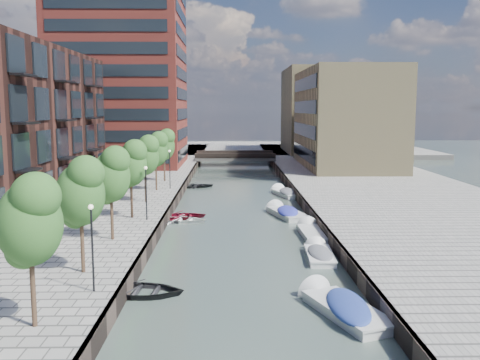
{
  "coord_description": "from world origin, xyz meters",
  "views": [
    {
      "loc": [
        -0.83,
        -16.13,
        9.49
      ],
      "look_at": [
        0.0,
        28.16,
        3.5
      ],
      "focal_mm": 40.0,
      "sensor_mm": 36.0,
      "label": 1
    }
  ],
  "objects_px": {
    "bridge": "(235,157)",
    "tree_3": "(131,163)",
    "tree_2": "(111,174)",
    "tree_5": "(156,149)",
    "sloop_1": "(141,295)",
    "sloop_4": "(197,187)",
    "sloop_2": "(183,218)",
    "motorboat_2": "(312,233)",
    "motorboat_4": "(286,193)",
    "motorboat_0": "(341,308)",
    "tree_0": "(29,218)",
    "tree_4": "(145,155)",
    "car": "(309,161)",
    "tree_1": "(80,190)",
    "sloop_3": "(183,222)",
    "motorboat_3": "(285,213)",
    "motorboat_1": "(319,254)",
    "tree_6": "(164,144)"
  },
  "relations": [
    {
      "from": "motorboat_0",
      "to": "motorboat_1",
      "type": "xyz_separation_m",
      "value": [
        0.51,
        9.34,
        -0.04
      ]
    },
    {
      "from": "tree_0",
      "to": "sloop_3",
      "type": "height_order",
      "value": "tree_0"
    },
    {
      "from": "motorboat_2",
      "to": "motorboat_3",
      "type": "relative_size",
      "value": 0.91
    },
    {
      "from": "motorboat_2",
      "to": "motorboat_4",
      "type": "relative_size",
      "value": 0.95
    },
    {
      "from": "sloop_1",
      "to": "car",
      "type": "relative_size",
      "value": 1.25
    },
    {
      "from": "motorboat_0",
      "to": "motorboat_2",
      "type": "distance_m",
      "value": 15.44
    },
    {
      "from": "tree_5",
      "to": "sloop_1",
      "type": "height_order",
      "value": "tree_5"
    },
    {
      "from": "bridge",
      "to": "sloop_4",
      "type": "bearing_deg",
      "value": -101.05
    },
    {
      "from": "tree_3",
      "to": "tree_4",
      "type": "height_order",
      "value": "same"
    },
    {
      "from": "tree_3",
      "to": "sloop_3",
      "type": "bearing_deg",
      "value": 37.88
    },
    {
      "from": "tree_2",
      "to": "tree_4",
      "type": "height_order",
      "value": "same"
    },
    {
      "from": "tree_3",
      "to": "tree_5",
      "type": "height_order",
      "value": "same"
    },
    {
      "from": "tree_4",
      "to": "motorboat_4",
      "type": "xyz_separation_m",
      "value": [
        13.76,
        9.53,
        -5.09
      ]
    },
    {
      "from": "sloop_4",
      "to": "motorboat_0",
      "type": "relative_size",
      "value": 0.67
    },
    {
      "from": "sloop_2",
      "to": "motorboat_4",
      "type": "xyz_separation_m",
      "value": [
        10.21,
        12.14,
        0.22
      ]
    },
    {
      "from": "tree_3",
      "to": "sloop_2",
      "type": "xyz_separation_m",
      "value": [
        3.55,
        4.39,
        -5.31
      ]
    },
    {
      "from": "tree_0",
      "to": "sloop_2",
      "type": "distance_m",
      "value": 26.18
    },
    {
      "from": "sloop_1",
      "to": "motorboat_0",
      "type": "height_order",
      "value": "motorboat_0"
    },
    {
      "from": "motorboat_2",
      "to": "car",
      "type": "xyz_separation_m",
      "value": [
        5.51,
        39.8,
        1.51
      ]
    },
    {
      "from": "motorboat_0",
      "to": "car",
      "type": "distance_m",
      "value": 55.6
    },
    {
      "from": "tree_0",
      "to": "motorboat_2",
      "type": "distance_m",
      "value": 24.16
    },
    {
      "from": "tree_1",
      "to": "motorboat_4",
      "type": "distance_m",
      "value": 33.88
    },
    {
      "from": "tree_2",
      "to": "tree_6",
      "type": "xyz_separation_m",
      "value": [
        0.0,
        28.0,
        0.0
      ]
    },
    {
      "from": "sloop_3",
      "to": "motorboat_0",
      "type": "distance_m",
      "value": 22.17
    },
    {
      "from": "motorboat_2",
      "to": "sloop_3",
      "type": "bearing_deg",
      "value": 154.88
    },
    {
      "from": "tree_6",
      "to": "bridge",
      "type": "bearing_deg",
      "value": 71.9
    },
    {
      "from": "sloop_2",
      "to": "motorboat_0",
      "type": "relative_size",
      "value": 0.68
    },
    {
      "from": "bridge",
      "to": "sloop_1",
      "type": "xyz_separation_m",
      "value": [
        -5.4,
        -61.77,
        -1.39
      ]
    },
    {
      "from": "tree_2",
      "to": "tree_5",
      "type": "relative_size",
      "value": 1.0
    },
    {
      "from": "tree_0",
      "to": "tree_3",
      "type": "distance_m",
      "value": 21.0
    },
    {
      "from": "tree_0",
      "to": "motorboat_4",
      "type": "height_order",
      "value": "tree_0"
    },
    {
      "from": "tree_3",
      "to": "car",
      "type": "relative_size",
      "value": 1.66
    },
    {
      "from": "tree_2",
      "to": "sloop_3",
      "type": "xyz_separation_m",
      "value": [
        3.68,
        9.87,
        -5.31
      ]
    },
    {
      "from": "sloop_4",
      "to": "motorboat_2",
      "type": "distance_m",
      "value": 26.46
    },
    {
      "from": "tree_0",
      "to": "tree_2",
      "type": "height_order",
      "value": "same"
    },
    {
      "from": "tree_2",
      "to": "tree_5",
      "type": "distance_m",
      "value": 21.0
    },
    {
      "from": "sloop_4",
      "to": "motorboat_0",
      "type": "distance_m",
      "value": 40.88
    },
    {
      "from": "sloop_1",
      "to": "sloop_4",
      "type": "height_order",
      "value": "sloop_1"
    },
    {
      "from": "motorboat_2",
      "to": "motorboat_4",
      "type": "height_order",
      "value": "motorboat_4"
    },
    {
      "from": "tree_3",
      "to": "sloop_4",
      "type": "relative_size",
      "value": 1.46
    },
    {
      "from": "tree_5",
      "to": "motorboat_4",
      "type": "height_order",
      "value": "tree_5"
    },
    {
      "from": "sloop_2",
      "to": "sloop_1",
      "type": "bearing_deg",
      "value": 168.32
    },
    {
      "from": "tree_1",
      "to": "tree_3",
      "type": "relative_size",
      "value": 1.0
    },
    {
      "from": "sloop_1",
      "to": "sloop_4",
      "type": "distance_m",
      "value": 37.3
    },
    {
      "from": "sloop_3",
      "to": "motorboat_3",
      "type": "height_order",
      "value": "motorboat_3"
    },
    {
      "from": "tree_1",
      "to": "tree_3",
      "type": "bearing_deg",
      "value": 90.0
    },
    {
      "from": "motorboat_4",
      "to": "car",
      "type": "height_order",
      "value": "car"
    },
    {
      "from": "bridge",
      "to": "tree_3",
      "type": "distance_m",
      "value": 47.92
    },
    {
      "from": "motorboat_4",
      "to": "tree_2",
      "type": "bearing_deg",
      "value": -120.31
    },
    {
      "from": "motorboat_3",
      "to": "motorboat_4",
      "type": "bearing_deg",
      "value": 83.88
    }
  ]
}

